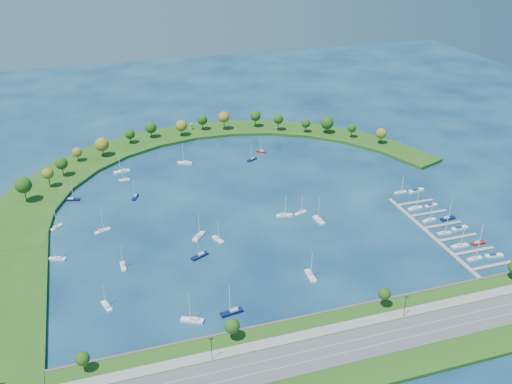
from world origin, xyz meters
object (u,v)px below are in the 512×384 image
object	(u,v)px
moored_boat_7	(192,320)
docked_boat_1	(494,255)
moored_boat_14	(301,212)
docked_boat_9	(431,205)
moored_boat_9	(284,215)
moored_boat_17	(319,220)
moored_boat_1	(107,306)
docked_boat_10	(401,192)
moored_boat_6	(72,199)
docked_boat_4	(444,232)
moored_boat_16	(252,159)
docked_boat_8	(415,208)
moored_boat_19	(123,266)
harbor_tower	(191,127)
moored_boat_10	(310,275)
moored_boat_20	(124,179)
docked_boat_5	(460,228)
moored_boat_0	(56,227)
docked_boat_3	(478,243)
moored_boat_13	(185,163)
moored_boat_12	(122,171)
moored_boat_18	(103,230)
moored_boat_4	(57,258)
moored_boat_3	(199,236)
moored_boat_8	(200,255)
moored_boat_15	(232,312)
docked_boat_2	(460,245)
docked_boat_7	(448,218)
docked_boat_6	(429,220)
moored_boat_2	(135,196)
moored_boat_5	(218,239)
dock_system	(443,232)
docked_boat_11	(416,190)

from	to	relation	value
moored_boat_7	docked_boat_1	size ratio (longest dim) A/B	1.51
moored_boat_14	docked_boat_9	distance (m)	74.52
moored_boat_9	moored_boat_17	xyz separation A→B (m)	(15.91, -10.89, 0.04)
moored_boat_1	docked_boat_10	bearing A→B (deg)	-89.43
moored_boat_6	docked_boat_4	size ratio (longest dim) A/B	1.15
moored_boat_16	docked_boat_10	size ratio (longest dim) A/B	1.02
moored_boat_7	docked_boat_8	xyz separation A→B (m)	(137.77, 55.53, -0.03)
moored_boat_19	docked_boat_10	size ratio (longest dim) A/B	1.04
harbor_tower	moored_boat_10	bearing A→B (deg)	-85.83
moored_boat_9	docked_boat_1	size ratio (longest dim) A/B	1.40
moored_boat_6	harbor_tower	bearing A→B (deg)	58.89
moored_boat_20	docked_boat_5	xyz separation A→B (m)	(161.20, -112.11, -0.15)
moored_boat_0	docked_boat_3	bearing A→B (deg)	-67.32
harbor_tower	moored_boat_13	xyz separation A→B (m)	(-15.76, -55.69, -3.44)
docked_boat_3	docked_boat_5	bearing A→B (deg)	89.22
moored_boat_12	moored_boat_16	bearing A→B (deg)	166.25
moored_boat_7	moored_boat_18	world-z (taller)	moored_boat_7
moored_boat_4	moored_boat_10	size ratio (longest dim) A/B	0.83
moored_boat_7	docked_boat_5	xyz separation A→B (m)	(148.22, 29.58, -0.27)
moored_boat_0	moored_boat_7	xyz separation A→B (m)	(52.79, -94.18, 0.08)
docked_boat_8	moored_boat_7	bearing A→B (deg)	-164.64
moored_boat_3	moored_boat_4	xyz separation A→B (m)	(-68.76, 0.60, -0.07)
docked_boat_8	moored_boat_8	bearing A→B (deg)	178.18
moored_boat_14	moored_boat_15	size ratio (longest dim) A/B	0.77
harbor_tower	docked_boat_2	xyz separation A→B (m)	(94.55, -196.09, -3.46)
docked_boat_3	docked_boat_7	world-z (taller)	docked_boat_7
moored_boat_12	moored_boat_9	bearing A→B (deg)	123.86
moored_boat_18	moored_boat_20	bearing A→B (deg)	50.71
moored_boat_1	docked_boat_6	size ratio (longest dim) A/B	1.00
moored_boat_7	docked_boat_7	xyz separation A→B (m)	(148.27, 40.25, -0.04)
moored_boat_4	moored_boat_15	xyz separation A→B (m)	(69.04, -63.25, 0.08)
moored_boat_9	moored_boat_20	distance (m)	106.11
docked_boat_9	moored_boat_9	bearing A→B (deg)	163.56
moored_boat_8	docked_boat_4	size ratio (longest dim) A/B	1.26
moored_boat_2	moored_boat_14	size ratio (longest dim) A/B	1.03
moored_boat_5	moored_boat_12	distance (m)	104.44
moored_boat_7	docked_boat_10	distance (m)	159.12
harbor_tower	moored_boat_10	xyz separation A→B (m)	(14.37, -196.87, -3.43)
harbor_tower	moored_boat_10	world-z (taller)	moored_boat_10
moored_boat_15	docked_boat_9	bearing A→B (deg)	-165.26
docked_boat_5	docked_boat_6	distance (m)	16.00
moored_boat_0	moored_boat_18	world-z (taller)	moored_boat_18
moored_boat_1	docked_boat_3	world-z (taller)	moored_boat_1
docked_boat_6	docked_boat_9	bearing A→B (deg)	44.95
moored_boat_7	docked_boat_4	world-z (taller)	moored_boat_7
moored_boat_3	moored_boat_20	world-z (taller)	moored_boat_3
moored_boat_3	docked_boat_4	world-z (taller)	moored_boat_3
dock_system	moored_boat_7	xyz separation A→B (m)	(-137.56, -29.05, 0.61)
moored_boat_6	moored_boat_19	xyz separation A→B (m)	(21.11, -76.70, -0.01)
moored_boat_2	docked_boat_11	xyz separation A→B (m)	(159.47, -42.23, -0.14)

